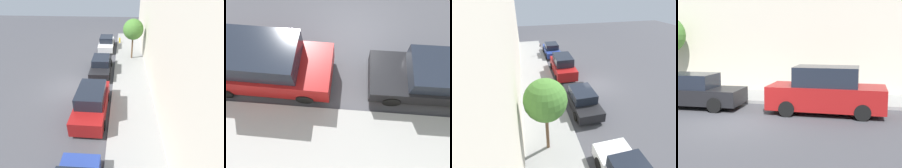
% 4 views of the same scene
% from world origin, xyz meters
% --- Properties ---
extents(ground_plane, '(60.00, 60.00, 0.00)m').
position_xyz_m(ground_plane, '(0.00, 0.00, 0.00)').
color(ground_plane, '#424247').
extents(sidewalk, '(3.13, 32.00, 0.15)m').
position_xyz_m(sidewalk, '(5.06, 0.00, 0.07)').
color(sidewalk, gray).
rests_on(sidewalk, ground_plane).
extents(parked_suv_second, '(2.08, 4.83, 1.98)m').
position_xyz_m(parked_suv_second, '(2.29, -3.09, 0.93)').
color(parked_suv_second, maroon).
rests_on(parked_suv_second, ground_plane).
extents(parked_sedan_third, '(1.92, 4.52, 1.54)m').
position_xyz_m(parked_sedan_third, '(2.23, 2.96, 0.72)').
color(parked_sedan_third, black).
rests_on(parked_sedan_third, ground_plane).
extents(parked_sedan_fourth, '(1.92, 4.53, 1.54)m').
position_xyz_m(parked_sedan_fourth, '(2.16, 9.56, 0.72)').
color(parked_sedan_fourth, silver).
rests_on(parked_sedan_fourth, ground_plane).
extents(street_tree, '(2.13, 2.13, 4.25)m').
position_xyz_m(street_tree, '(5.30, 6.30, 3.32)').
color(street_tree, brown).
rests_on(street_tree, sidewalk).
extents(fire_hydrant, '(0.20, 0.20, 0.69)m').
position_xyz_m(fire_hydrant, '(3.85, 11.54, 0.49)').
color(fire_hydrant, gold).
rests_on(fire_hydrant, sidewalk).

